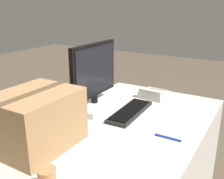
% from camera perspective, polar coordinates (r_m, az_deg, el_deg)
% --- Properties ---
extents(monitor, '(0.46, 0.22, 0.45)m').
position_cam_1_polar(monitor, '(1.76, -3.85, 1.25)').
color(monitor, white).
rests_on(monitor, office_desk).
extents(keyboard, '(0.44, 0.16, 0.03)m').
position_cam_1_polar(keyboard, '(1.73, 3.97, -4.78)').
color(keyboard, black).
rests_on(keyboard, office_desk).
extents(desk_phone, '(0.19, 0.21, 0.08)m').
position_cam_1_polar(desk_phone, '(2.03, 9.08, -0.96)').
color(desk_phone, beige).
rests_on(desk_phone, office_desk).
extents(spoon, '(0.16, 0.04, 0.00)m').
position_cam_1_polar(spoon, '(1.33, 0.98, -12.81)').
color(spoon, silver).
rests_on(spoon, office_desk).
extents(cardboard_box, '(0.41, 0.33, 0.29)m').
position_cam_1_polar(cardboard_box, '(1.36, -16.16, -6.31)').
color(cardboard_box, '#9E754C').
rests_on(cardboard_box, office_desk).
extents(pen_marker, '(0.01, 0.15, 0.01)m').
position_cam_1_polar(pen_marker, '(1.46, 12.04, -10.19)').
color(pen_marker, '#1933B2').
rests_on(pen_marker, office_desk).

